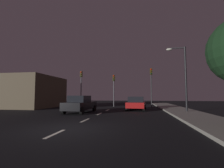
% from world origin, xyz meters
% --- Properties ---
extents(ground_plane, '(80.00, 80.00, 0.00)m').
position_xyz_m(ground_plane, '(0.00, 7.00, 0.00)').
color(ground_plane, black).
extents(sidewalk_curb_right, '(3.00, 40.00, 0.15)m').
position_xyz_m(sidewalk_curb_right, '(7.50, 7.00, 0.07)').
color(sidewalk_curb_right, gray).
rests_on(sidewalk_curb_right, ground_plane).
extents(lane_stripe_nearest, '(0.16, 1.60, 0.01)m').
position_xyz_m(lane_stripe_nearest, '(0.00, -1.20, 0.00)').
color(lane_stripe_nearest, silver).
rests_on(lane_stripe_nearest, ground_plane).
extents(lane_stripe_second, '(0.16, 1.60, 0.01)m').
position_xyz_m(lane_stripe_second, '(0.00, 2.60, 0.00)').
color(lane_stripe_second, silver).
rests_on(lane_stripe_second, ground_plane).
extents(lane_stripe_third, '(0.16, 1.60, 0.01)m').
position_xyz_m(lane_stripe_third, '(0.00, 6.40, 0.00)').
color(lane_stripe_third, silver).
rests_on(lane_stripe_third, ground_plane).
extents(lane_stripe_fourth, '(0.16, 1.60, 0.01)m').
position_xyz_m(lane_stripe_fourth, '(0.00, 10.20, 0.00)').
color(lane_stripe_fourth, silver).
rests_on(lane_stripe_fourth, ground_plane).
extents(traffic_signal_left, '(0.32, 0.38, 5.31)m').
position_xyz_m(traffic_signal_left, '(-5.16, 15.74, 3.70)').
color(traffic_signal_left, '#4C4C51').
rests_on(traffic_signal_left, ground_plane).
extents(traffic_signal_center, '(0.32, 0.38, 4.64)m').
position_xyz_m(traffic_signal_center, '(-0.17, 15.74, 3.27)').
color(traffic_signal_center, '#4C4C51').
rests_on(traffic_signal_center, ground_plane).
extents(traffic_signal_right, '(0.32, 0.38, 5.45)m').
position_xyz_m(traffic_signal_right, '(5.17, 15.74, 3.79)').
color(traffic_signal_right, '#2D2D30').
rests_on(traffic_signal_right, ground_plane).
extents(car_stopped_ahead, '(2.22, 4.51, 1.49)m').
position_xyz_m(car_stopped_ahead, '(3.14, 10.89, 0.75)').
color(car_stopped_ahead, '#B21919').
rests_on(car_stopped_ahead, ground_plane).
extents(car_adjacent_lane, '(2.08, 4.45, 1.59)m').
position_xyz_m(car_adjacent_lane, '(-2.02, 7.09, 0.80)').
color(car_adjacent_lane, black).
rests_on(car_adjacent_lane, ground_plane).
extents(street_lamp_right, '(1.79, 0.36, 6.24)m').
position_xyz_m(street_lamp_right, '(7.50, 8.51, 3.82)').
color(street_lamp_right, black).
rests_on(street_lamp_right, ground_plane).
extents(storefront_left, '(5.92, 8.07, 4.24)m').
position_xyz_m(storefront_left, '(-10.96, 12.87, 2.12)').
color(storefront_left, brown).
rests_on(storefront_left, ground_plane).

